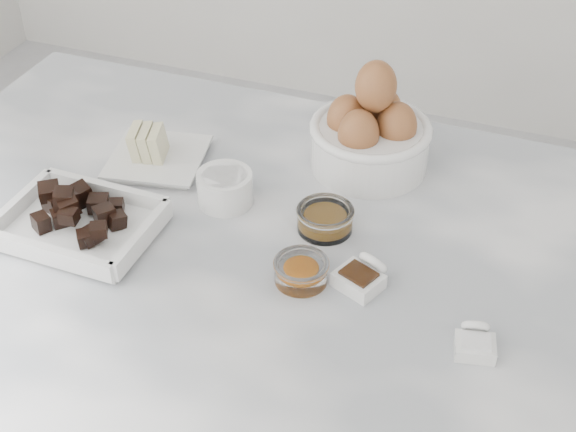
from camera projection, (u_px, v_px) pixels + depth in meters
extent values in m
cube|color=silver|center=(267.00, 260.00, 1.10)|extent=(1.20, 0.80, 0.04)
cube|color=white|center=(81.00, 230.00, 1.11)|extent=(0.20, 0.15, 0.01)
cube|color=white|center=(158.00, 160.00, 1.24)|extent=(0.15, 0.15, 0.01)
cube|color=white|center=(158.00, 156.00, 1.24)|extent=(0.16, 0.16, 0.00)
cylinder|color=white|center=(225.00, 188.00, 1.15)|extent=(0.08, 0.08, 0.05)
cylinder|color=white|center=(224.00, 177.00, 1.14)|extent=(0.07, 0.07, 0.01)
cylinder|color=white|center=(370.00, 146.00, 1.22)|extent=(0.18, 0.18, 0.07)
torus|color=white|center=(371.00, 128.00, 1.20)|extent=(0.19, 0.19, 0.02)
ellipsoid|color=brown|center=(397.00, 126.00, 1.19)|extent=(0.06, 0.06, 0.08)
ellipsoid|color=brown|center=(347.00, 120.00, 1.20)|extent=(0.06, 0.06, 0.08)
ellipsoid|color=brown|center=(381.00, 112.00, 1.22)|extent=(0.06, 0.06, 0.08)
ellipsoid|color=brown|center=(360.00, 135.00, 1.17)|extent=(0.06, 0.06, 0.08)
ellipsoid|color=brown|center=(376.00, 86.00, 1.16)|extent=(0.06, 0.06, 0.08)
cylinder|color=white|center=(325.00, 220.00, 1.11)|extent=(0.08, 0.08, 0.03)
torus|color=white|center=(325.00, 211.00, 1.10)|extent=(0.08, 0.08, 0.01)
cylinder|color=#C4770D|center=(325.00, 223.00, 1.11)|extent=(0.06, 0.06, 0.01)
cylinder|color=white|center=(301.00, 272.00, 1.03)|extent=(0.07, 0.07, 0.03)
torus|color=white|center=(301.00, 264.00, 1.02)|extent=(0.07, 0.07, 0.01)
ellipsoid|color=orange|center=(301.00, 271.00, 1.03)|extent=(0.05, 0.05, 0.02)
cube|color=white|center=(358.00, 281.00, 1.02)|extent=(0.07, 0.07, 0.02)
cube|color=black|center=(359.00, 274.00, 1.01)|extent=(0.05, 0.05, 0.00)
torus|color=white|center=(373.00, 263.00, 1.03)|extent=(0.05, 0.05, 0.04)
cube|color=white|center=(475.00, 347.00, 0.93)|extent=(0.05, 0.05, 0.02)
cube|color=white|center=(476.00, 341.00, 0.93)|extent=(0.04, 0.03, 0.00)
torus|color=white|center=(475.00, 326.00, 0.95)|extent=(0.04, 0.03, 0.03)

